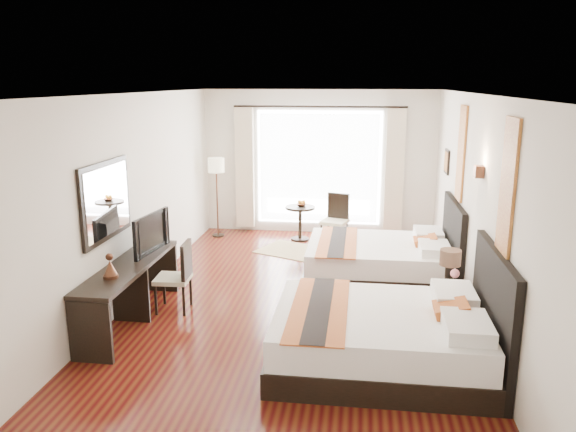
# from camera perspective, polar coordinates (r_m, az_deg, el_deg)

# --- Properties ---
(floor) EXTENTS (4.50, 7.50, 0.01)m
(floor) POSITION_cam_1_polar(r_m,az_deg,el_deg) (7.75, 0.86, -8.88)
(floor) COLOR #3E0B0B
(floor) RESTS_ON ground
(ceiling) EXTENTS (4.50, 7.50, 0.02)m
(ceiling) POSITION_cam_1_polar(r_m,az_deg,el_deg) (7.17, 0.94, 12.25)
(ceiling) COLOR white
(ceiling) RESTS_ON wall_headboard
(wall_headboard) EXTENTS (0.01, 7.50, 2.80)m
(wall_headboard) POSITION_cam_1_polar(r_m,az_deg,el_deg) (7.42, 18.38, 0.77)
(wall_headboard) COLOR silver
(wall_headboard) RESTS_ON floor
(wall_desk) EXTENTS (0.01, 7.50, 2.80)m
(wall_desk) POSITION_cam_1_polar(r_m,az_deg,el_deg) (7.90, -15.50, 1.72)
(wall_desk) COLOR silver
(wall_desk) RESTS_ON floor
(wall_window) EXTENTS (4.50, 0.01, 2.80)m
(wall_window) POSITION_cam_1_polar(r_m,az_deg,el_deg) (11.00, 3.16, 5.43)
(wall_window) COLOR silver
(wall_window) RESTS_ON floor
(wall_entry) EXTENTS (4.50, 0.01, 2.80)m
(wall_entry) POSITION_cam_1_polar(r_m,az_deg,el_deg) (3.80, -5.73, -10.65)
(wall_entry) COLOR silver
(wall_entry) RESTS_ON floor
(window_glass) EXTENTS (2.40, 0.02, 2.20)m
(window_glass) POSITION_cam_1_polar(r_m,az_deg,el_deg) (11.00, 3.15, 4.90)
(window_glass) COLOR white
(window_glass) RESTS_ON wall_window
(sheer_curtain) EXTENTS (2.30, 0.02, 2.10)m
(sheer_curtain) POSITION_cam_1_polar(r_m,az_deg,el_deg) (10.94, 3.12, 4.85)
(sheer_curtain) COLOR white
(sheer_curtain) RESTS_ON wall_window
(drape_left) EXTENTS (0.35, 0.14, 2.35)m
(drape_left) POSITION_cam_1_polar(r_m,az_deg,el_deg) (11.11, -4.40, 4.86)
(drape_left) COLOR #C3AE97
(drape_left) RESTS_ON floor
(drape_right) EXTENTS (0.35, 0.14, 2.35)m
(drape_right) POSITION_cam_1_polar(r_m,az_deg,el_deg) (10.90, 10.75, 4.49)
(drape_right) COLOR #C3AE97
(drape_right) RESTS_ON floor
(art_panel_near) EXTENTS (0.03, 0.50, 1.35)m
(art_panel_near) POSITION_cam_1_polar(r_m,az_deg,el_deg) (5.82, 21.41, 2.68)
(art_panel_near) COLOR maroon
(art_panel_near) RESTS_ON wall_headboard
(art_panel_far) EXTENTS (0.03, 0.50, 1.35)m
(art_panel_far) POSITION_cam_1_polar(r_m,az_deg,el_deg) (8.41, 17.19, 6.10)
(art_panel_far) COLOR maroon
(art_panel_far) RESTS_ON wall_headboard
(wall_sconce) EXTENTS (0.10, 0.14, 0.14)m
(wall_sconce) POSITION_cam_1_polar(r_m,az_deg,el_deg) (6.96, 18.81, 4.29)
(wall_sconce) COLOR #442618
(wall_sconce) RESTS_ON wall_headboard
(mirror_frame) EXTENTS (0.04, 1.25, 0.95)m
(mirror_frame) POSITION_cam_1_polar(r_m,az_deg,el_deg) (7.10, -18.02, 1.49)
(mirror_frame) COLOR black
(mirror_frame) RESTS_ON wall_desk
(mirror_glass) EXTENTS (0.01, 1.12, 0.82)m
(mirror_glass) POSITION_cam_1_polar(r_m,az_deg,el_deg) (7.09, -17.83, 1.49)
(mirror_glass) COLOR white
(mirror_glass) RESTS_ON mirror_frame
(bed_near) EXTENTS (2.30, 1.79, 1.30)m
(bed_near) POSITION_cam_1_polar(r_m,az_deg,el_deg) (6.15, 10.13, -11.85)
(bed_near) COLOR black
(bed_near) RESTS_ON floor
(bed_far) EXTENTS (2.20, 1.72, 1.24)m
(bed_far) POSITION_cam_1_polar(r_m,az_deg,el_deg) (8.65, 9.71, -4.36)
(bed_far) COLOR black
(bed_far) RESTS_ON floor
(nightstand) EXTENTS (0.41, 0.50, 0.48)m
(nightstand) POSITION_cam_1_polar(r_m,az_deg,el_deg) (7.36, 16.04, -8.62)
(nightstand) COLOR black
(nightstand) RESTS_ON floor
(table_lamp) EXTENTS (0.26, 0.26, 0.42)m
(table_lamp) POSITION_cam_1_polar(r_m,az_deg,el_deg) (7.29, 16.15, -4.32)
(table_lamp) COLOR black
(table_lamp) RESTS_ON nightstand
(vase) EXTENTS (0.18, 0.18, 0.15)m
(vase) POSITION_cam_1_polar(r_m,az_deg,el_deg) (7.15, 16.54, -6.47)
(vase) COLOR black
(vase) RESTS_ON nightstand
(console_desk) EXTENTS (0.50, 2.20, 0.76)m
(console_desk) POSITION_cam_1_polar(r_m,az_deg,el_deg) (7.34, -15.71, -7.53)
(console_desk) COLOR black
(console_desk) RESTS_ON floor
(television) EXTENTS (0.23, 0.91, 0.52)m
(television) POSITION_cam_1_polar(r_m,az_deg,el_deg) (7.62, -14.27, -1.62)
(television) COLOR black
(television) RESTS_ON console_desk
(bronze_figurine) EXTENTS (0.20, 0.20, 0.26)m
(bronze_figurine) POSITION_cam_1_polar(r_m,az_deg,el_deg) (6.74, -17.62, -4.98)
(bronze_figurine) COLOR #442618
(bronze_figurine) RESTS_ON console_desk
(desk_chair) EXTENTS (0.46, 0.46, 0.93)m
(desk_chair) POSITION_cam_1_polar(r_m,az_deg,el_deg) (7.59, -11.42, -7.33)
(desk_chair) COLOR #C0B793
(desk_chair) RESTS_ON floor
(floor_lamp) EXTENTS (0.31, 0.31, 1.53)m
(floor_lamp) POSITION_cam_1_polar(r_m,az_deg,el_deg) (10.79, -7.29, 4.61)
(floor_lamp) COLOR black
(floor_lamp) RESTS_ON floor
(side_table) EXTENTS (0.56, 0.56, 0.65)m
(side_table) POSITION_cam_1_polar(r_m,az_deg,el_deg) (10.65, 1.24, -0.73)
(side_table) COLOR black
(side_table) RESTS_ON floor
(fruit_bowl) EXTENTS (0.20, 0.20, 0.05)m
(fruit_bowl) POSITION_cam_1_polar(r_m,az_deg,el_deg) (10.58, 1.38, 1.12)
(fruit_bowl) COLOR #432818
(fruit_bowl) RESTS_ON side_table
(window_chair) EXTENTS (0.55, 0.55, 0.94)m
(window_chair) POSITION_cam_1_polar(r_m,az_deg,el_deg) (10.39, 4.76, -1.37)
(window_chair) COLOR #C0B793
(window_chair) RESTS_ON floor
(jute_rug) EXTENTS (1.60, 1.38, 0.01)m
(jute_rug) POSITION_cam_1_polar(r_m,az_deg,el_deg) (9.98, 1.00, -3.62)
(jute_rug) COLOR tan
(jute_rug) RESTS_ON floor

